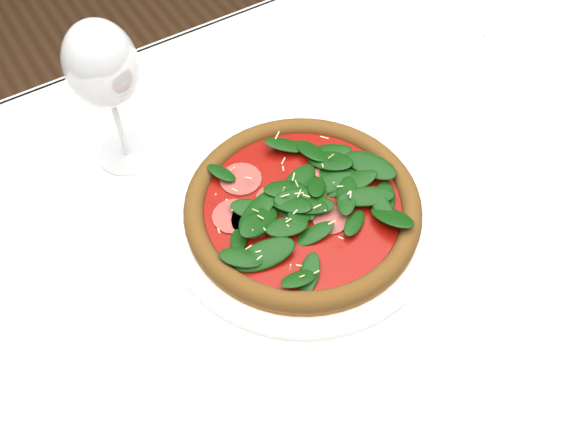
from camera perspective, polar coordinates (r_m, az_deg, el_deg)
ground at (r=1.43m, az=1.82°, el=-18.26°), size 6.00×6.00×0.00m
dining_table at (r=0.84m, az=2.96°, el=-4.36°), size 1.21×0.81×0.75m
plate at (r=0.75m, az=1.29°, el=0.17°), size 0.32×0.32×0.01m
pizza at (r=0.74m, az=1.32°, el=1.01°), size 0.36×0.36×0.04m
wine_glass at (r=0.75m, az=-16.20°, el=12.52°), size 0.08×0.08×0.20m
saucer_far at (r=1.04m, az=13.03°, el=16.79°), size 0.15×0.15×0.01m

